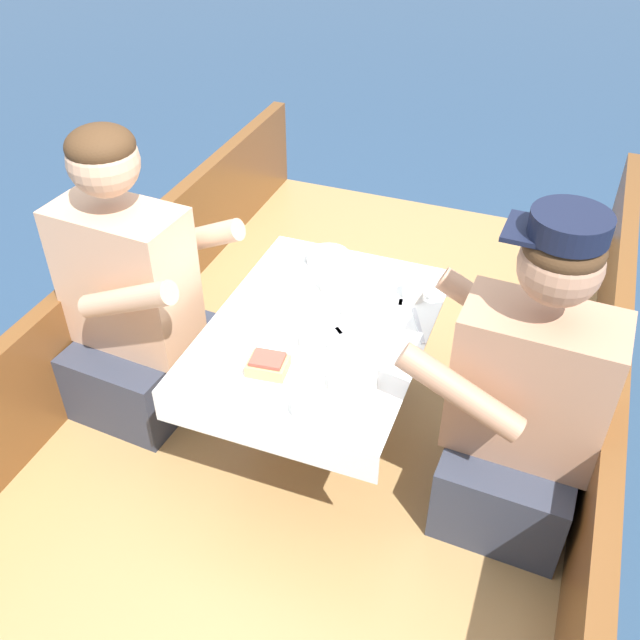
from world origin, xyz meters
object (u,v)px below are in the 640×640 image
object	(u,v)px
sandwich	(268,365)
coffee_cup_center	(415,290)
person_starboard	(523,406)
coffee_cup_starboard	(333,282)
coffee_cup_port	(313,337)
person_port	(133,303)

from	to	relation	value
sandwich	coffee_cup_center	distance (m)	0.56
person_starboard	coffee_cup_starboard	bearing A→B (deg)	-19.15
person_starboard	coffee_cup_center	distance (m)	0.50
person_starboard	coffee_cup_port	bearing A→B (deg)	4.72
person_port	coffee_cup_center	world-z (taller)	person_port
coffee_cup_port	person_port	bearing A→B (deg)	176.66
sandwich	coffee_cup_port	xyz separation A→B (m)	(0.07, 0.15, 0.00)
coffee_cup_starboard	coffee_cup_center	size ratio (longest dim) A/B	1.05
person_port	coffee_cup_center	distance (m)	0.89
coffee_cup_port	coffee_cup_starboard	world-z (taller)	same
coffee_cup_port	sandwich	bearing A→B (deg)	-114.52
sandwich	coffee_cup_center	world-z (taller)	coffee_cup_center
coffee_cup_starboard	person_port	bearing A→B (deg)	-157.74
person_starboard	coffee_cup_port	distance (m)	0.61
person_port	coffee_cup_port	world-z (taller)	person_port
coffee_cup_starboard	coffee_cup_center	world-z (taller)	coffee_cup_starboard
coffee_cup_center	person_port	bearing A→B (deg)	-160.78
sandwich	coffee_cup_port	size ratio (longest dim) A/B	1.14
coffee_cup_starboard	coffee_cup_center	xyz separation A→B (m)	(0.25, 0.05, -0.00)
person_starboard	coffee_cup_center	xyz separation A→B (m)	(-0.39, 0.31, 0.08)
sandwich	coffee_cup_starboard	distance (m)	0.43
person_starboard	coffee_cup_starboard	size ratio (longest dim) A/B	9.45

